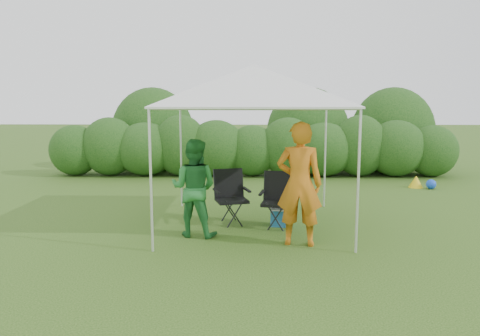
{
  "coord_description": "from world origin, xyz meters",
  "views": [
    {
      "loc": [
        -0.06,
        -7.66,
        2.23
      ],
      "look_at": [
        -0.23,
        0.4,
        1.05
      ],
      "focal_mm": 35.0,
      "sensor_mm": 36.0,
      "label": 1
    }
  ],
  "objects_px": {
    "chair_left": "(230,193)",
    "man": "(299,184)",
    "woman": "(194,188)",
    "cooler": "(281,217)",
    "canopy": "(254,86)",
    "chair_right": "(278,196)"
  },
  "relations": [
    {
      "from": "chair_left",
      "to": "man",
      "type": "bearing_deg",
      "value": -65.7
    },
    {
      "from": "chair_left",
      "to": "woman",
      "type": "distance_m",
      "value": 1.04
    },
    {
      "from": "chair_right",
      "to": "cooler",
      "type": "bearing_deg",
      "value": 15.97
    },
    {
      "from": "chair_left",
      "to": "man",
      "type": "height_order",
      "value": "man"
    },
    {
      "from": "chair_left",
      "to": "man",
      "type": "distance_m",
      "value": 1.75
    },
    {
      "from": "canopy",
      "to": "chair_right",
      "type": "height_order",
      "value": "canopy"
    },
    {
      "from": "chair_right",
      "to": "woman",
      "type": "bearing_deg",
      "value": -146.1
    },
    {
      "from": "canopy",
      "to": "chair_right",
      "type": "relative_size",
      "value": 3.21
    },
    {
      "from": "chair_right",
      "to": "cooler",
      "type": "height_order",
      "value": "chair_right"
    },
    {
      "from": "chair_right",
      "to": "chair_left",
      "type": "bearing_deg",
      "value": 176.15
    },
    {
      "from": "canopy",
      "to": "woman",
      "type": "distance_m",
      "value": 2.04
    },
    {
      "from": "canopy",
      "to": "woman",
      "type": "height_order",
      "value": "canopy"
    },
    {
      "from": "chair_right",
      "to": "cooler",
      "type": "xyz_separation_m",
      "value": [
        0.07,
        0.01,
        -0.39
      ]
    },
    {
      "from": "chair_left",
      "to": "cooler",
      "type": "distance_m",
      "value": 1.02
    },
    {
      "from": "chair_left",
      "to": "cooler",
      "type": "height_order",
      "value": "chair_left"
    },
    {
      "from": "canopy",
      "to": "chair_left",
      "type": "bearing_deg",
      "value": 157.52
    },
    {
      "from": "man",
      "to": "woman",
      "type": "height_order",
      "value": "man"
    },
    {
      "from": "chair_left",
      "to": "cooler",
      "type": "relative_size",
      "value": 2.32
    },
    {
      "from": "chair_right",
      "to": "man",
      "type": "height_order",
      "value": "man"
    },
    {
      "from": "woman",
      "to": "chair_left",
      "type": "bearing_deg",
      "value": -112.14
    },
    {
      "from": "cooler",
      "to": "chair_left",
      "type": "bearing_deg",
      "value": 176.96
    },
    {
      "from": "woman",
      "to": "cooler",
      "type": "relative_size",
      "value": 3.8
    }
  ]
}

